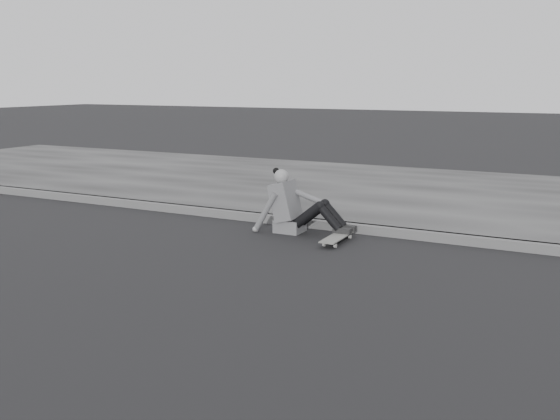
{
  "coord_description": "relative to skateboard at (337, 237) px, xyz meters",
  "views": [
    {
      "loc": [
        3.33,
        -5.33,
        2.02
      ],
      "look_at": [
        0.02,
        1.29,
        0.5
      ],
      "focal_mm": 40.0,
      "sensor_mm": 36.0,
      "label": 1
    }
  ],
  "objects": [
    {
      "name": "ground",
      "position": [
        -0.52,
        -1.94,
        -0.07
      ],
      "size": [
        80.0,
        80.0,
        0.0
      ],
      "primitive_type": "plane",
      "color": "black",
      "rests_on": "ground"
    },
    {
      "name": "skateboard",
      "position": [
        0.0,
        0.0,
        0.0
      ],
      "size": [
        0.2,
        0.78,
        0.09
      ],
      "color": "#9D9D98",
      "rests_on": "ground"
    },
    {
      "name": "curb",
      "position": [
        -0.52,
        0.64,
        -0.01
      ],
      "size": [
        24.0,
        0.16,
        0.12
      ],
      "primitive_type": "cube",
      "color": "#555555",
      "rests_on": "ground"
    },
    {
      "name": "seated_woman",
      "position": [
        -0.73,
        0.25,
        0.29
      ],
      "size": [
        1.38,
        0.46,
        0.88
      ],
      "color": "#58585B",
      "rests_on": "ground"
    },
    {
      "name": "sidewalk",
      "position": [
        -0.52,
        3.66,
        -0.01
      ],
      "size": [
        24.0,
        6.0,
        0.12
      ],
      "primitive_type": "cube",
      "color": "#3A3A3A",
      "rests_on": "ground"
    }
  ]
}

